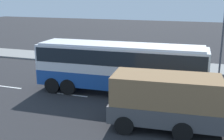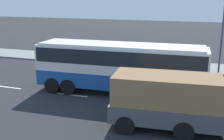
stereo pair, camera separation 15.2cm
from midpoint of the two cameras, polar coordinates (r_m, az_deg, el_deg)
ground_plane at (r=20.63m, az=2.29°, el=-3.99°), size 120.00×120.00×0.00m
sidewalk_curb at (r=28.27m, az=7.02°, el=1.26°), size 80.00×4.00×0.15m
lane_centreline at (r=19.74m, az=-8.49°, el=-5.02°), size 25.17×0.16×0.01m
coach_bus at (r=19.22m, az=1.37°, el=1.35°), size 11.67×3.19×3.51m
cargo_truck at (r=14.53m, az=14.35°, el=-6.25°), size 7.98×3.22×2.84m
pedestrian_near_curb at (r=26.20m, az=16.60°, el=1.80°), size 0.32×0.32×1.54m
pedestrian_at_crossing at (r=27.72m, az=3.57°, el=3.33°), size 0.32×0.32×1.72m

